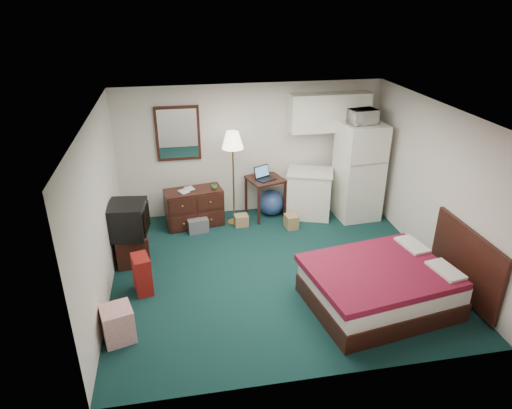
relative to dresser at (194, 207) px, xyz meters
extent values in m
cube|color=#0D3531|center=(1.16, -1.79, -0.35)|extent=(5.00, 4.50, 0.01)
cube|color=silver|center=(1.16, -1.79, 2.15)|extent=(5.00, 4.50, 0.01)
cube|color=silver|center=(1.16, 0.46, 0.90)|extent=(5.00, 0.01, 2.50)
cube|color=silver|center=(1.16, -4.04, 0.90)|extent=(5.00, 0.01, 2.50)
cube|color=silver|center=(-1.34, -1.79, 0.90)|extent=(0.01, 4.50, 2.50)
cube|color=silver|center=(3.66, -1.79, 0.90)|extent=(0.01, 4.50, 2.50)
sphere|color=navy|center=(1.50, 0.17, -0.10)|extent=(0.57, 0.57, 0.50)
imported|color=silver|center=(3.05, -0.20, 1.65)|extent=(0.52, 0.35, 0.33)
imported|color=olive|center=(-0.24, -0.10, 0.46)|extent=(0.14, 0.09, 0.21)
imported|color=olive|center=(-0.13, 0.02, 0.46)|extent=(0.15, 0.06, 0.20)
imported|color=#3E8333|center=(0.39, -0.02, 0.41)|extent=(0.11, 0.09, 0.11)
camera|label=1|loc=(-0.24, -7.70, 3.63)|focal=32.00mm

